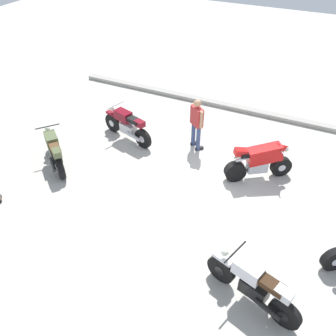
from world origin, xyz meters
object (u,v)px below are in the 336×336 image
at_px(motorcycle_silver_cruiser, 253,285).
at_px(person_in_red_shirt, 197,121).
at_px(motorcycle_olive_vintage, 54,151).
at_px(motorcycle_red_sportbike, 260,160).
at_px(motorcycle_maroon_cruiser, 127,125).

bearing_deg(motorcycle_silver_cruiser, person_in_red_shirt, -38.73).
height_order(motorcycle_olive_vintage, person_in_red_shirt, person_in_red_shirt).
bearing_deg(motorcycle_red_sportbike, motorcycle_olive_vintage, 164.56).
bearing_deg(motorcycle_silver_cruiser, motorcycle_olive_vintage, 0.92).
relative_size(motorcycle_red_sportbike, motorcycle_olive_vintage, 1.05).
distance_m(motorcycle_maroon_cruiser, motorcycle_red_sportbike, 4.35).
height_order(motorcycle_maroon_cruiser, motorcycle_red_sportbike, motorcycle_red_sportbike).
relative_size(motorcycle_maroon_cruiser, motorcycle_silver_cruiser, 1.00).
height_order(motorcycle_silver_cruiser, motorcycle_red_sportbike, motorcycle_red_sportbike).
bearing_deg(motorcycle_olive_vintage, motorcycle_silver_cruiser, -157.80).
xyz_separation_m(motorcycle_red_sportbike, motorcycle_olive_vintage, (-5.54, -2.01, -0.11)).
distance_m(motorcycle_silver_cruiser, motorcycle_red_sportbike, 4.02).
xyz_separation_m(motorcycle_olive_vintage, person_in_red_shirt, (3.36, 2.65, 0.46)).
height_order(motorcycle_silver_cruiser, person_in_red_shirt, person_in_red_shirt).
relative_size(motorcycle_maroon_cruiser, motorcycle_olive_vintage, 1.26).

